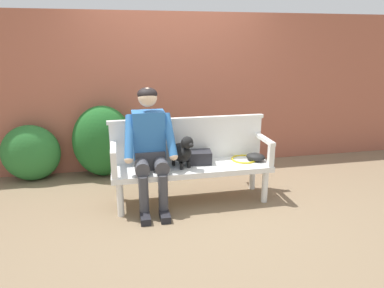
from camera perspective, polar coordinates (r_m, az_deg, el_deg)
The scene contains 14 objects.
ground_plane at distance 4.01m, azimuth 0.00°, elevation -9.36°, with size 40.00×40.00×0.00m, color #7A664C.
brick_garden_fence at distance 5.01m, azimuth -3.31°, elevation 8.70°, with size 8.00×0.30×2.14m, color #9E5642.
hedge_bush_far_left at distance 4.93m, azimuth -25.06°, elevation -1.36°, with size 0.73×0.45×0.74m, color #286B2D.
hedge_bush_mid_left at distance 4.85m, azimuth -4.19°, elevation -0.96°, with size 0.70×0.53×0.59m, color #194C1E.
hedge_bush_mid_right at distance 4.75m, azimuth -14.47°, elevation 0.46°, with size 0.79×0.57×0.96m, color #1E5B23.
garden_bench at distance 3.86m, azimuth 0.00°, elevation -4.36°, with size 1.76×0.50×0.43m.
bench_backrest at distance 3.97m, azimuth -0.65°, elevation 0.93°, with size 1.80×0.06×0.50m.
bench_armrest_left_end at distance 3.62m, azimuth -12.83°, elevation -1.91°, with size 0.06×0.50×0.28m.
bench_armrest_right_end at distance 3.95m, azimuth 12.27°, elevation -0.32°, with size 0.06×0.50×0.28m.
person_seated at distance 3.68m, azimuth -7.00°, elevation -0.09°, with size 0.56×0.65×1.30m.
dog_on_bench at distance 3.73m, azimuth -1.56°, elevation -1.20°, with size 0.27×0.36×0.37m.
tennis_racket at distance 4.09m, azimuth 8.44°, elevation -2.35°, with size 0.31×0.57×0.03m.
baseball_glove at distance 4.05m, azimuth 10.46°, elevation -2.13°, with size 0.22×0.17×0.09m, color black.
sports_bag at distance 3.90m, azimuth 1.11°, elevation -2.19°, with size 0.28×0.20×0.14m, color #232328.
Camera 1 is at (-0.75, -3.53, 1.75)m, focal length 32.28 mm.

